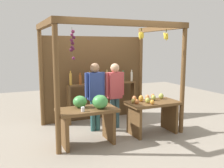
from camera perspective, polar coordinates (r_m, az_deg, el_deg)
name	(u,v)px	position (r m, az deg, el deg)	size (l,w,h in m)	color
ground_plane	(109,128)	(6.01, -0.72, -10.19)	(12.00, 12.00, 0.00)	gray
market_stall	(102,68)	(6.09, -2.34, 3.74)	(2.91, 1.94, 2.44)	brown
fruit_counter_left	(89,113)	(4.96, -5.41, -6.75)	(1.17, 0.64, 1.00)	brown
fruit_counter_right	(152,109)	(5.62, 9.16, -5.82)	(1.17, 0.64, 0.87)	brown
bottle_shelf_unit	(103,90)	(6.46, -2.16, -1.43)	(1.86, 0.22, 1.35)	brown
vendor_man	(95,91)	(5.65, -3.95, -1.57)	(0.48, 0.21, 1.57)	#2B5B5B
vendor_woman	(115,90)	(5.84, 0.63, -1.36)	(0.48, 0.21, 1.55)	#33535A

